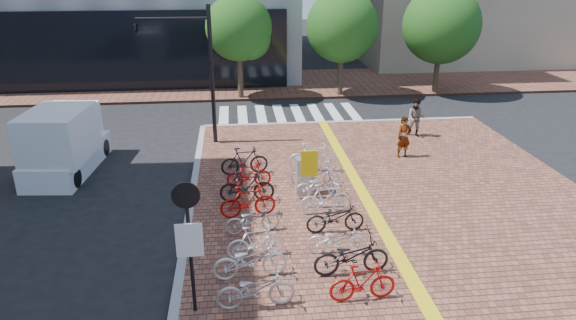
{
  "coord_description": "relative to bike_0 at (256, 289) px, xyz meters",
  "views": [
    {
      "loc": [
        -2.38,
        -12.59,
        7.88
      ],
      "look_at": [
        -0.61,
        4.02,
        1.3
      ],
      "focal_mm": 32.0,
      "sensor_mm": 36.0,
      "label": 1
    }
  ],
  "objects": [
    {
      "name": "crosswalk",
      "position": [
        2.56,
        16.47,
        -0.64
      ],
      "size": [
        7.5,
        4.0,
        0.01
      ],
      "color": "silver",
      "rests_on": "ground"
    },
    {
      "name": "box_truck",
      "position": [
        -6.99,
        9.49,
        0.62
      ],
      "size": [
        2.44,
        4.81,
        2.68
      ],
      "color": "white",
      "rests_on": "ground"
    },
    {
      "name": "bike_11",
      "position": [
        2.56,
        3.36,
        -0.02
      ],
      "size": [
        1.81,
        0.73,
        0.94
      ],
      "primitive_type": "imported",
      "rotation": [
        0.0,
        0.0,
        1.63
      ],
      "color": "black",
      "rests_on": "sidewalk"
    },
    {
      "name": "bike_5",
      "position": [
        -0.02,
        5.7,
        0.07
      ],
      "size": [
        1.86,
        0.54,
        1.11
      ],
      "primitive_type": "imported",
      "rotation": [
        0.0,
        0.0,
        1.56
      ],
      "color": "black",
      "rests_on": "sidewalk"
    },
    {
      "name": "bike_6",
      "position": [
        0.09,
        6.89,
        -0.01
      ],
      "size": [
        1.63,
        0.56,
        0.96
      ],
      "primitive_type": "imported",
      "rotation": [
        0.0,
        0.0,
        1.64
      ],
      "color": "#AC0C0E",
      "rests_on": "sidewalk"
    },
    {
      "name": "bike_9",
      "position": [
        2.54,
        1.12,
        0.04
      ],
      "size": [
        2.05,
        0.82,
        1.06
      ],
      "primitive_type": "imported",
      "rotation": [
        0.0,
        0.0,
        1.63
      ],
      "color": "black",
      "rests_on": "sidewalk"
    },
    {
      "name": "street_trees",
      "position": [
        7.1,
        19.93,
        3.46
      ],
      "size": [
        16.2,
        4.6,
        6.35
      ],
      "color": "#38281E",
      "rests_on": "far_sidewalk"
    },
    {
      "name": "kerb_north",
      "position": [
        5.06,
        14.47,
        -0.57
      ],
      "size": [
        14.0,
        0.25,
        0.15
      ],
      "primitive_type": "cube",
      "color": "gray",
      "rests_on": "ground"
    },
    {
      "name": "bike_3",
      "position": [
        0.07,
        3.58,
        -0.05
      ],
      "size": [
        1.76,
        0.87,
        0.88
      ],
      "primitive_type": "imported",
      "rotation": [
        0.0,
        0.0,
        1.75
      ],
      "color": "#A7A7AB",
      "rests_on": "sidewalk"
    },
    {
      "name": "bike_7",
      "position": [
        -0.04,
        8.12,
        0.05
      ],
      "size": [
        1.87,
        0.77,
        1.09
      ],
      "primitive_type": "imported",
      "rotation": [
        0.0,
        0.0,
        1.71
      ],
      "color": "black",
      "rests_on": "sidewalk"
    },
    {
      "name": "bike_15",
      "position": [
        2.61,
        8.1,
        0.09
      ],
      "size": [
        1.98,
        0.74,
        1.16
      ],
      "primitive_type": "imported",
      "rotation": [
        0.0,
        0.0,
        1.47
      ],
      "color": "white",
      "rests_on": "sidewalk"
    },
    {
      "name": "bike_4",
      "position": [
        -0.03,
        4.61,
        0.05
      ],
      "size": [
        1.84,
        0.72,
        1.08
      ],
      "primitive_type": "imported",
      "rotation": [
        0.0,
        0.0,
        1.69
      ],
      "color": "#B2120C",
      "rests_on": "sidewalk"
    },
    {
      "name": "bike_10",
      "position": [
        2.37,
        2.11,
        -0.05
      ],
      "size": [
        1.74,
        0.79,
        0.88
      ],
      "primitive_type": "imported",
      "rotation": [
        0.0,
        0.0,
        1.45
      ],
      "color": "silver",
      "rests_on": "sidewalk"
    },
    {
      "name": "bike_0",
      "position": [
        0.0,
        0.0,
        0.0
      ],
      "size": [
        1.91,
        0.76,
        0.98
      ],
      "primitive_type": "imported",
      "rotation": [
        0.0,
        0.0,
        1.63
      ],
      "color": "#ABABAF",
      "rests_on": "sidewalk"
    },
    {
      "name": "pedestrian_a",
      "position": [
        6.57,
        9.26,
        0.37
      ],
      "size": [
        0.7,
        0.53,
        1.73
      ],
      "primitive_type": "imported",
      "rotation": [
        0.0,
        0.0,
        0.19
      ],
      "color": "gray",
      "rests_on": "sidewalk"
    },
    {
      "name": "far_sidewalk",
      "position": [
        2.06,
        23.47,
        -0.57
      ],
      "size": [
        70.0,
        8.0,
        0.15
      ],
      "primitive_type": "cube",
      "color": "brown",
      "rests_on": "ground"
    },
    {
      "name": "notice_sign",
      "position": [
        -1.44,
        -0.02,
        1.61
      ],
      "size": [
        0.62,
        0.14,
        3.33
      ],
      "color": "black",
      "rests_on": "sidewalk"
    },
    {
      "name": "bike_13",
      "position": [
        2.48,
        5.78,
        -0.04
      ],
      "size": [
        1.78,
        0.77,
        0.91
      ],
      "primitive_type": "imported",
      "rotation": [
        0.0,
        0.0,
        1.67
      ],
      "color": "silver",
      "rests_on": "sidewalk"
    },
    {
      "name": "traffic_light_pole",
      "position": [
        -2.64,
        12.01,
        3.63
      ],
      "size": [
        3.21,
        1.24,
        5.98
      ],
      "color": "black",
      "rests_on": "sidewalk"
    },
    {
      "name": "yellow_sign",
      "position": [
        1.98,
        5.0,
        0.92
      ],
      "size": [
        0.55,
        0.13,
        2.04
      ],
      "color": "#B7B7BC",
      "rests_on": "sidewalk"
    },
    {
      "name": "pedestrian_b",
      "position": [
        7.95,
        11.75,
        0.41
      ],
      "size": [
        1.07,
        0.97,
        1.8
      ],
      "primitive_type": "imported",
      "rotation": [
        0.0,
        0.0,
        -0.4
      ],
      "color": "#4E5363",
      "rests_on": "sidewalk"
    },
    {
      "name": "bike_8",
      "position": [
        2.57,
        -0.02,
        0.0
      ],
      "size": [
        1.68,
        0.57,
        0.99
      ],
      "primitive_type": "imported",
      "rotation": [
        0.0,
        0.0,
        1.63
      ],
      "color": "#B0100C",
      "rests_on": "sidewalk"
    },
    {
      "name": "bike_2",
      "position": [
        0.1,
        2.18,
        -0.0
      ],
      "size": [
        1.68,
        0.74,
        0.98
      ],
      "primitive_type": "imported",
      "rotation": [
        0.0,
        0.0,
        1.75
      ],
      "color": "white",
      "rests_on": "sidewalk"
    },
    {
      "name": "bike_14",
      "position": [
        2.47,
        6.73,
        -0.03
      ],
      "size": [
        1.84,
        0.83,
        0.93
      ],
      "primitive_type": "imported",
      "rotation": [
        0.0,
        0.0,
        1.45
      ],
      "color": "#B9B9BE",
      "rests_on": "sidewalk"
    },
    {
      "name": "utility_box",
      "position": [
        2.01,
        6.18,
        0.17
      ],
      "size": [
        0.64,
        0.48,
        1.32
      ],
      "primitive_type": "cube",
      "rotation": [
        0.0,
        0.0,
        0.08
      ],
      "color": "#B1B0B5",
      "rests_on": "sidewalk"
    },
    {
      "name": "bike_12",
      "position": [
        2.47,
        4.61,
        0.02
      ],
      "size": [
        1.76,
        0.71,
        1.03
      ],
      "primitive_type": "imported",
      "rotation": [
        0.0,
        0.0,
        1.71
      ],
      "color": "white",
      "rests_on": "sidewalk"
    },
    {
      "name": "bike_1",
      "position": [
        -0.09,
        1.23,
        0.02
      ],
      "size": [
        2.0,
        0.88,
        1.02
      ],
      "primitive_type": "imported",
      "rotation": [
        0.0,
        0.0,
        1.67
      ],
      "color": "silver",
      "rests_on": "sidewalk"
    },
    {
      "name": "ground",
      "position": [
        2.06,
        2.47,
        -0.64
      ],
      "size": [
        120.0,
        120.0,
        0.0
      ],
      "primitive_type": "plane",
      "color": "black",
      "rests_on": "ground"
    }
  ]
}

